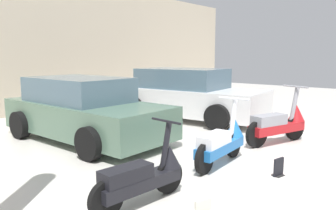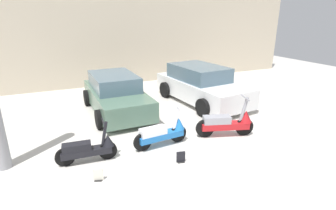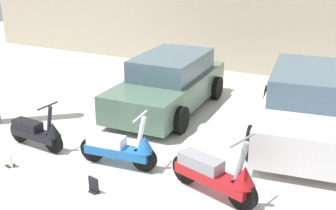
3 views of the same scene
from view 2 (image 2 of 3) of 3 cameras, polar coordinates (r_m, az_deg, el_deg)
The scene contains 9 objects.
ground_plane at distance 5.90m, azimuth 6.56°, elevation -13.39°, with size 28.00×28.00×0.00m, color silver.
wall_back at distance 12.52m, azimuth -12.04°, elevation 13.54°, with size 19.60×0.12×4.07m, color beige.
scooter_front_left at distance 6.17m, azimuth -16.79°, elevation -9.04°, with size 1.34×0.48×0.94m.
scooter_front_right at distance 6.60m, azimuth -1.07°, elevation -5.96°, with size 1.46×0.53×1.02m.
scooter_front_center at distance 7.27m, azimuth 12.84°, elevation -3.73°, with size 1.54×0.77×1.11m.
car_rear_left at distance 9.03m, azimuth -11.30°, elevation 2.30°, with size 1.87×3.76×1.27m.
car_rear_center at distance 9.94m, azimuth 7.16°, elevation 4.34°, with size 2.28×4.17×1.36m.
placard_near_left_scooter at distance 5.59m, azimuth -14.96°, elevation -14.55°, with size 0.20×0.16×0.26m.
placard_near_right_scooter at distance 6.01m, azimuth 2.80°, elevation -11.34°, with size 0.20×0.15×0.26m.
Camera 2 is at (-2.59, -4.26, 3.15)m, focal length 28.00 mm.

